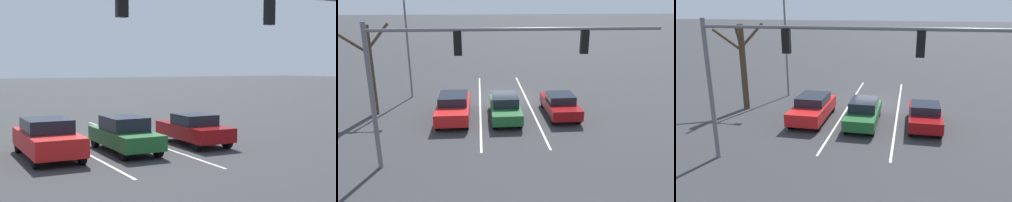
{
  "view_description": "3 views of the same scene",
  "coord_description": "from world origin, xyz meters",
  "views": [
    {
      "loc": [
        7.45,
        22.4,
        3.55
      ],
      "look_at": [
        -1.15,
        5.86,
        2.17
      ],
      "focal_mm": 50.0,
      "sensor_mm": 36.0,
      "label": 1
    },
    {
      "loc": [
        1.7,
        23.47,
        7.19
      ],
      "look_at": [
        0.23,
        5.78,
        1.51
      ],
      "focal_mm": 35.0,
      "sensor_mm": 36.0,
      "label": 2
    },
    {
      "loc": [
        -2.31,
        22.54,
        6.81
      ],
      "look_at": [
        1.47,
        3.94,
        1.18
      ],
      "focal_mm": 35.0,
      "sensor_mm": 36.0,
      "label": 3
    }
  ],
  "objects": [
    {
      "name": "car_darkgreen_midlane_front",
      "position": [
        0.18,
        4.51,
        0.75
      ],
      "size": [
        1.72,
        4.42,
        1.48
      ],
      "color": "#1E5928",
      "rests_on": "ground_plane"
    },
    {
      "name": "car_red_rightlane_front",
      "position": [
        3.32,
        4.35,
        0.78
      ],
      "size": [
        1.91,
        4.53,
        1.53
      ],
      "color": "red",
      "rests_on": "ground_plane"
    },
    {
      "name": "street_lamp_right_shoulder",
      "position": [
        6.62,
        -0.52,
        5.19
      ],
      "size": [
        1.6,
        0.24,
        9.23
      ],
      "color": "slate",
      "rests_on": "ground_plane"
    },
    {
      "name": "bare_tree_near",
      "position": [
        8.4,
        3.08,
        3.15
      ],
      "size": [
        3.05,
        2.05,
        5.64
      ],
      "color": "#423323",
      "rests_on": "ground_plane"
    },
    {
      "name": "traffic_signal_gantry",
      "position": [
        2.34,
        10.16,
        4.74
      ],
      "size": [
        12.1,
        0.37,
        6.27
      ],
      "color": "slate",
      "rests_on": "ground_plane"
    },
    {
      "name": "lane_stripe_center_divider",
      "position": [
        1.7,
        1.59,
        0.01
      ],
      "size": [
        0.12,
        15.17,
        0.01
      ],
      "primitive_type": "cube",
      "color": "silver",
      "rests_on": "ground_plane"
    },
    {
      "name": "lane_stripe_left_divider",
      "position": [
        -1.7,
        1.59,
        0.01
      ],
      "size": [
        0.12,
        15.17,
        0.01
      ],
      "primitive_type": "cube",
      "color": "silver",
      "rests_on": "ground_plane"
    },
    {
      "name": "car_maroon_leftlane_front",
      "position": [
        -3.32,
        4.23,
        0.71
      ],
      "size": [
        1.8,
        4.23,
        1.39
      ],
      "color": "maroon",
      "rests_on": "ground_plane"
    },
    {
      "name": "ground_plane",
      "position": [
        0.0,
        0.0,
        0.0
      ],
      "size": [
        240.0,
        240.0,
        0.0
      ],
      "primitive_type": "plane",
      "color": "#333335"
    }
  ]
}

